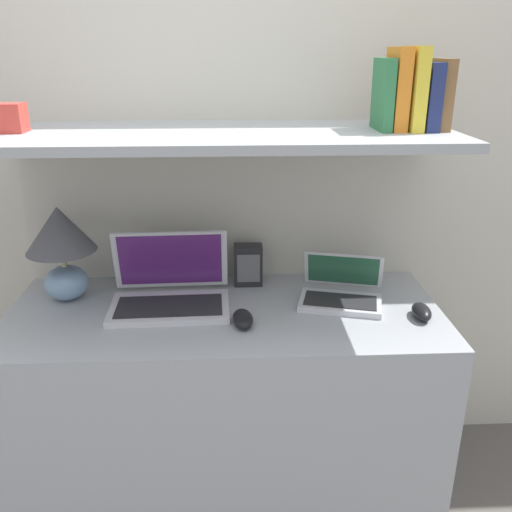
{
  "coord_description": "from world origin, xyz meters",
  "views": [
    {
      "loc": [
        0.03,
        -1.3,
        1.56
      ],
      "look_at": [
        0.1,
        0.3,
        0.95
      ],
      "focal_mm": 38.0,
      "sensor_mm": 36.0,
      "label": 1
    }
  ],
  "objects_px": {
    "shelf_gadget": "(8,118)",
    "book_orange": "(397,89)",
    "router_box": "(248,265)",
    "book_green": "(383,95)",
    "computer_mouse": "(243,319)",
    "laptop_large": "(170,291)",
    "second_mouse": "(421,312)",
    "laptop_small": "(341,292)",
    "book_navy": "(427,96)",
    "book_brown": "(441,95)",
    "book_yellow": "(413,89)",
    "table_lamp": "(61,242)"
  },
  "relations": [
    {
      "from": "shelf_gadget",
      "to": "book_orange",
      "type": "bearing_deg",
      "value": 0.0
    },
    {
      "from": "router_box",
      "to": "book_green",
      "type": "height_order",
      "value": "book_green"
    },
    {
      "from": "computer_mouse",
      "to": "book_green",
      "type": "height_order",
      "value": "book_green"
    },
    {
      "from": "laptop_large",
      "to": "second_mouse",
      "type": "distance_m",
      "value": 0.82
    },
    {
      "from": "shelf_gadget",
      "to": "laptop_small",
      "type": "bearing_deg",
      "value": -1.07
    },
    {
      "from": "second_mouse",
      "to": "book_green",
      "type": "distance_m",
      "value": 0.68
    },
    {
      "from": "laptop_large",
      "to": "computer_mouse",
      "type": "height_order",
      "value": "laptop_large"
    },
    {
      "from": "router_box",
      "to": "book_navy",
      "type": "xyz_separation_m",
      "value": [
        0.54,
        -0.14,
        0.59
      ]
    },
    {
      "from": "laptop_large",
      "to": "book_orange",
      "type": "distance_m",
      "value": 0.95
    },
    {
      "from": "shelf_gadget",
      "to": "second_mouse",
      "type": "bearing_deg",
      "value": -6.87
    },
    {
      "from": "book_brown",
      "to": "book_orange",
      "type": "relative_size",
      "value": 0.86
    },
    {
      "from": "laptop_large",
      "to": "book_yellow",
      "type": "bearing_deg",
      "value": 1.31
    },
    {
      "from": "table_lamp",
      "to": "book_brown",
      "type": "xyz_separation_m",
      "value": [
        1.2,
        -0.05,
        0.47
      ]
    },
    {
      "from": "laptop_small",
      "to": "shelf_gadget",
      "type": "bearing_deg",
      "value": 178.93
    },
    {
      "from": "book_orange",
      "to": "book_green",
      "type": "distance_m",
      "value": 0.04
    },
    {
      "from": "second_mouse",
      "to": "shelf_gadget",
      "type": "height_order",
      "value": "shelf_gadget"
    },
    {
      "from": "router_box",
      "to": "book_yellow",
      "type": "bearing_deg",
      "value": -16.25
    },
    {
      "from": "laptop_small",
      "to": "second_mouse",
      "type": "distance_m",
      "value": 0.27
    },
    {
      "from": "book_brown",
      "to": "book_green",
      "type": "xyz_separation_m",
      "value": [
        -0.18,
        0.0,
        0.0
      ]
    },
    {
      "from": "computer_mouse",
      "to": "book_yellow",
      "type": "distance_m",
      "value": 0.86
    },
    {
      "from": "laptop_large",
      "to": "second_mouse",
      "type": "relative_size",
      "value": 3.49
    },
    {
      "from": "book_green",
      "to": "laptop_large",
      "type": "bearing_deg",
      "value": -178.52
    },
    {
      "from": "computer_mouse",
      "to": "book_brown",
      "type": "relative_size",
      "value": 0.59
    },
    {
      "from": "book_yellow",
      "to": "book_green",
      "type": "height_order",
      "value": "book_yellow"
    },
    {
      "from": "book_orange",
      "to": "shelf_gadget",
      "type": "bearing_deg",
      "value": 180.0
    },
    {
      "from": "laptop_large",
      "to": "second_mouse",
      "type": "bearing_deg",
      "value": -9.4
    },
    {
      "from": "book_yellow",
      "to": "book_green",
      "type": "distance_m",
      "value": 0.09
    },
    {
      "from": "laptop_large",
      "to": "router_box",
      "type": "distance_m",
      "value": 0.31
    },
    {
      "from": "table_lamp",
      "to": "book_orange",
      "type": "xyz_separation_m",
      "value": [
        1.07,
        -0.05,
        0.48
      ]
    },
    {
      "from": "shelf_gadget",
      "to": "router_box",
      "type": "bearing_deg",
      "value": 11.39
    },
    {
      "from": "book_yellow",
      "to": "book_orange",
      "type": "xyz_separation_m",
      "value": [
        -0.05,
        0.0,
        -0.0
      ]
    },
    {
      "from": "book_navy",
      "to": "laptop_small",
      "type": "bearing_deg",
      "value": -175.25
    },
    {
      "from": "second_mouse",
      "to": "book_green",
      "type": "bearing_deg",
      "value": 132.65
    },
    {
      "from": "router_box",
      "to": "shelf_gadget",
      "type": "relative_size",
      "value": 1.53
    },
    {
      "from": "computer_mouse",
      "to": "shelf_gadget",
      "type": "bearing_deg",
      "value": 165.83
    },
    {
      "from": "laptop_small",
      "to": "book_brown",
      "type": "relative_size",
      "value": 1.53
    },
    {
      "from": "second_mouse",
      "to": "book_green",
      "type": "height_order",
      "value": "book_green"
    },
    {
      "from": "table_lamp",
      "to": "laptop_small",
      "type": "distance_m",
      "value": 0.95
    },
    {
      "from": "laptop_small",
      "to": "book_navy",
      "type": "distance_m",
      "value": 0.67
    },
    {
      "from": "computer_mouse",
      "to": "book_navy",
      "type": "xyz_separation_m",
      "value": [
        0.56,
        0.17,
        0.65
      ]
    },
    {
      "from": "second_mouse",
      "to": "table_lamp",
      "type": "bearing_deg",
      "value": 170.23
    },
    {
      "from": "laptop_large",
      "to": "book_navy",
      "type": "relative_size",
      "value": 2.01
    },
    {
      "from": "book_green",
      "to": "table_lamp",
      "type": "bearing_deg",
      "value": 177.24
    },
    {
      "from": "laptop_small",
      "to": "shelf_gadget",
      "type": "xyz_separation_m",
      "value": [
        -1.02,
        0.02,
        0.58
      ]
    },
    {
      "from": "book_yellow",
      "to": "book_orange",
      "type": "distance_m",
      "value": 0.05
    },
    {
      "from": "laptop_large",
      "to": "book_green",
      "type": "bearing_deg",
      "value": 1.48
    },
    {
      "from": "laptop_small",
      "to": "shelf_gadget",
      "type": "distance_m",
      "value": 1.17
    },
    {
      "from": "table_lamp",
      "to": "shelf_gadget",
      "type": "distance_m",
      "value": 0.42
    },
    {
      "from": "table_lamp",
      "to": "book_green",
      "type": "height_order",
      "value": "book_green"
    },
    {
      "from": "laptop_small",
      "to": "router_box",
      "type": "distance_m",
      "value": 0.35
    }
  ]
}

